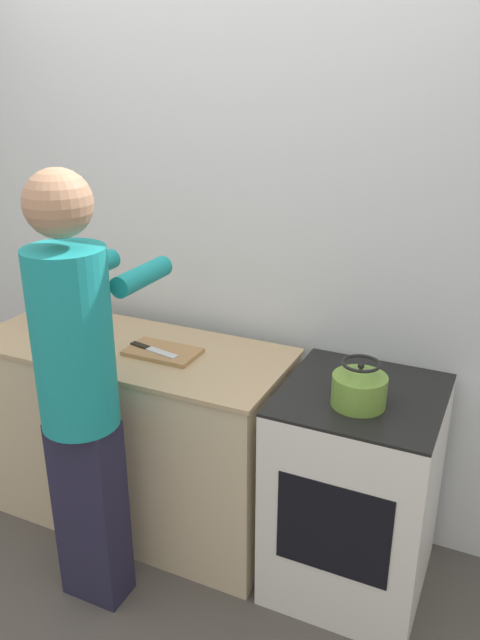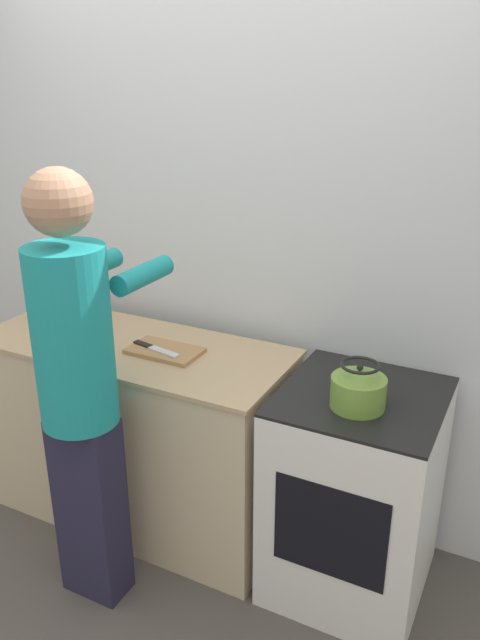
{
  "view_description": "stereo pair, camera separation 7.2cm",
  "coord_description": "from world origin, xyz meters",
  "px_view_note": "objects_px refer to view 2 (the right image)",
  "views": [
    {
      "loc": [
        1.17,
        -1.77,
        2.0
      ],
      "look_at": [
        0.26,
        0.2,
        1.14
      ],
      "focal_mm": 35.0,
      "sensor_mm": 36.0,
      "label": 1
    },
    {
      "loc": [
        1.23,
        -1.74,
        2.0
      ],
      "look_at": [
        0.26,
        0.2,
        1.14
      ],
      "focal_mm": 35.0,
      "sensor_mm": 36.0,
      "label": 2
    }
  ],
  "objects_px": {
    "knife": "(155,348)",
    "bowl_prep": "(89,323)",
    "person": "(79,379)",
    "kettle": "(358,389)",
    "cutting_board": "(165,351)",
    "canister_jar": "(64,307)",
    "oven": "(355,492)"
  },
  "relations": [
    {
      "from": "knife",
      "to": "bowl_prep",
      "type": "height_order",
      "value": "bowl_prep"
    },
    {
      "from": "person",
      "to": "kettle",
      "type": "bearing_deg",
      "value": 23.83
    },
    {
      "from": "cutting_board",
      "to": "knife",
      "type": "distance_m",
      "value": 0.04
    },
    {
      "from": "person",
      "to": "canister_jar",
      "type": "relative_size",
      "value": 10.17
    },
    {
      "from": "cutting_board",
      "to": "bowl_prep",
      "type": "distance_m",
      "value": 0.45
    },
    {
      "from": "kettle",
      "to": "canister_jar",
      "type": "distance_m",
      "value": 1.48
    },
    {
      "from": "kettle",
      "to": "knife",
      "type": "bearing_deg",
      "value": 177.33
    },
    {
      "from": "knife",
      "to": "kettle",
      "type": "xyz_separation_m",
      "value": [
        0.9,
        -0.04,
        0.04
      ]
    },
    {
      "from": "canister_jar",
      "to": "knife",
      "type": "bearing_deg",
      "value": -8.68
    },
    {
      "from": "oven",
      "to": "knife",
      "type": "distance_m",
      "value": 1.01
    },
    {
      "from": "person",
      "to": "bowl_prep",
      "type": "relative_size",
      "value": 12.98
    },
    {
      "from": "kettle",
      "to": "bowl_prep",
      "type": "bearing_deg",
      "value": 175.12
    },
    {
      "from": "oven",
      "to": "knife",
      "type": "bearing_deg",
      "value": -176.72
    },
    {
      "from": "person",
      "to": "knife",
      "type": "distance_m",
      "value": 0.45
    },
    {
      "from": "person",
      "to": "bowl_prep",
      "type": "distance_m",
      "value": 0.65
    },
    {
      "from": "person",
      "to": "bowl_prep",
      "type": "bearing_deg",
      "value": 126.75
    },
    {
      "from": "oven",
      "to": "bowl_prep",
      "type": "height_order",
      "value": "bowl_prep"
    },
    {
      "from": "person",
      "to": "canister_jar",
      "type": "height_order",
      "value": "person"
    },
    {
      "from": "person",
      "to": "cutting_board",
      "type": "xyz_separation_m",
      "value": [
        0.06,
        0.47,
        -0.07
      ]
    },
    {
      "from": "oven",
      "to": "person",
      "type": "relative_size",
      "value": 0.51
    },
    {
      "from": "knife",
      "to": "person",
      "type": "bearing_deg",
      "value": -81.46
    },
    {
      "from": "person",
      "to": "knife",
      "type": "relative_size",
      "value": 6.91
    },
    {
      "from": "oven",
      "to": "knife",
      "type": "height_order",
      "value": "knife"
    },
    {
      "from": "kettle",
      "to": "person",
      "type": "bearing_deg",
      "value": -156.17
    },
    {
      "from": "kettle",
      "to": "bowl_prep",
      "type": "height_order",
      "value": "kettle"
    },
    {
      "from": "kettle",
      "to": "cutting_board",
      "type": "bearing_deg",
      "value": 175.9
    },
    {
      "from": "bowl_prep",
      "to": "person",
      "type": "bearing_deg",
      "value": -53.25
    },
    {
      "from": "cutting_board",
      "to": "canister_jar",
      "type": "relative_size",
      "value": 1.82
    },
    {
      "from": "knife",
      "to": "canister_jar",
      "type": "relative_size",
      "value": 1.47
    },
    {
      "from": "bowl_prep",
      "to": "canister_jar",
      "type": "distance_m",
      "value": 0.17
    },
    {
      "from": "kettle",
      "to": "bowl_prep",
      "type": "distance_m",
      "value": 1.32
    },
    {
      "from": "knife",
      "to": "bowl_prep",
      "type": "distance_m",
      "value": 0.42
    }
  ]
}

